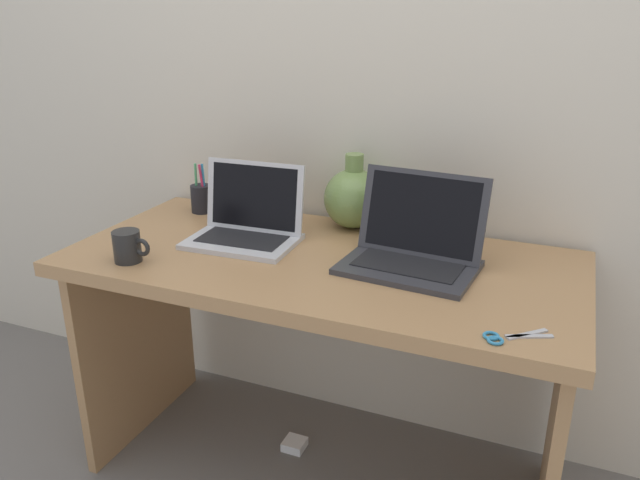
% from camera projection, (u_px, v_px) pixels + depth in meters
% --- Properties ---
extents(ground_plane, '(6.00, 6.00, 0.00)m').
position_uv_depth(ground_plane, '(320.00, 471.00, 1.96)').
color(ground_plane, slate).
extents(back_wall, '(4.40, 0.04, 2.40)m').
position_uv_depth(back_wall, '(367.00, 68.00, 1.85)').
color(back_wall, beige).
rests_on(back_wall, ground).
extents(desk, '(1.40, 0.66, 0.73)m').
position_uv_depth(desk, '(320.00, 310.00, 1.76)').
color(desk, '#AD7F51').
rests_on(desk, ground).
extents(laptop_left, '(0.32, 0.23, 0.22)m').
position_uv_depth(laptop_left, '(248.00, 220.00, 1.81)').
color(laptop_left, silver).
rests_on(laptop_left, desk).
extents(laptop_right, '(0.36, 0.28, 0.24)m').
position_uv_depth(laptop_right, '(415.00, 242.00, 1.63)').
color(laptop_right, '#333338').
rests_on(laptop_right, desk).
extents(green_vase, '(0.18, 0.18, 0.23)m').
position_uv_depth(green_vase, '(354.00, 198.00, 1.90)').
color(green_vase, '#75934C').
rests_on(green_vase, desk).
extents(coffee_mug, '(0.11, 0.07, 0.09)m').
position_uv_depth(coffee_mug, '(128.00, 246.00, 1.66)').
color(coffee_mug, black).
rests_on(coffee_mug, desk).
extents(pen_cup, '(0.07, 0.07, 0.17)m').
position_uv_depth(pen_cup, '(201.00, 198.00, 2.06)').
color(pen_cup, black).
rests_on(pen_cup, desk).
extents(scissors, '(0.14, 0.11, 0.01)m').
position_uv_depth(scissors, '(506.00, 337.00, 1.28)').
color(scissors, '#B7B7BC').
rests_on(scissors, desk).
extents(power_brick, '(0.07, 0.07, 0.03)m').
position_uv_depth(power_brick, '(295.00, 444.00, 2.05)').
color(power_brick, white).
rests_on(power_brick, ground).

